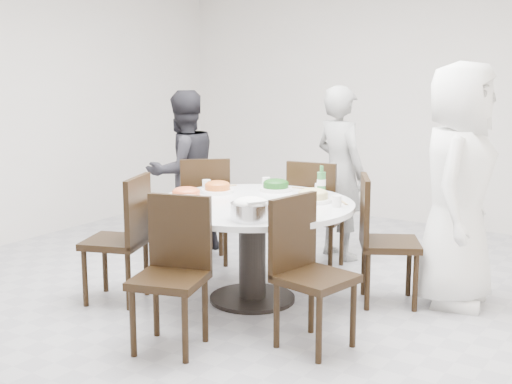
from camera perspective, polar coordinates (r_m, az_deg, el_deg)
The scene contains 23 objects.
floor at distance 5.42m, azimuth 1.36°, elevation -8.62°, with size 6.00×6.00×0.01m, color #A8A7AC.
wall_back at distance 7.82m, azimuth 13.31°, elevation 7.65°, with size 6.00×0.01×2.80m, color silver.
wall_left at distance 7.18m, azimuth -19.46°, elevation 7.04°, with size 0.01×6.00×2.80m, color silver.
dining_table at distance 5.30m, azimuth -0.30°, elevation -4.81°, with size 1.50×1.50×0.75m, color silver.
chair_ne at distance 5.31m, azimuth 10.67°, elevation -3.86°, with size 0.42×0.42×0.95m, color black.
chair_n at distance 6.08m, azimuth 4.94°, elevation -1.81°, with size 0.42×0.42×0.95m, color black.
chair_nw at distance 6.26m, azimuth -4.22°, elevation -1.42°, with size 0.42×0.42×0.95m, color black.
chair_sw at distance 5.37m, azimuth -11.22°, elevation -3.70°, with size 0.42×0.42×0.95m, color black.
chair_s at distance 4.45m, azimuth -6.98°, elevation -6.69°, with size 0.42×0.42×0.95m, color black.
chair_se at distance 4.45m, azimuth 4.79°, elevation -6.62°, with size 0.42×0.42×0.95m, color black.
diner_right at distance 5.34m, azimuth 15.84°, elevation 0.51°, with size 0.87×0.56×1.77m, color white.
diner_middle at distance 6.40m, azimuth 6.74°, elevation 1.53°, with size 0.57×0.37×1.55m, color black.
diner_left at distance 6.60m, azimuth -5.85°, elevation 1.61°, with size 0.73×0.57×1.50m, color black.
dish_greens at distance 5.65m, azimuth 1.59°, elevation 0.44°, with size 0.26×0.26×0.07m, color white.
dish_pale at distance 5.26m, azimuth 4.59°, elevation -0.35°, with size 0.28×0.28×0.08m, color white.
dish_orange at distance 5.58m, azimuth -3.10°, elevation 0.30°, with size 0.25×0.25×0.07m, color white.
dish_redbrown at distance 4.81m, azimuth 2.95°, elevation -1.41°, with size 0.31×0.31×0.08m, color white.
dish_tofu at distance 5.33m, azimuth -5.61°, elevation -0.25°, with size 0.27×0.27×0.07m, color white.
rice_bowl at distance 4.66m, azimuth -0.44°, elevation -1.56°, with size 0.27×0.27×0.11m, color silver.
soup_bowl at distance 5.03m, azimuth -5.79°, elevation -0.89°, with size 0.25×0.25×0.08m, color white.
beverage_bottle at distance 5.49m, azimuth 5.25°, elevation 0.93°, with size 0.07×0.07×0.23m, color #2F7538.
tea_cups at distance 5.75m, azimuth 2.96°, elevation 0.67°, with size 0.07×0.07×0.08m, color white.
chopsticks at distance 5.73m, azimuth 3.62°, elevation 0.29°, with size 0.24×0.04×0.01m, color tan, non-canonical shape.
Camera 1 is at (2.71, -4.32, 1.82)m, focal length 50.00 mm.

